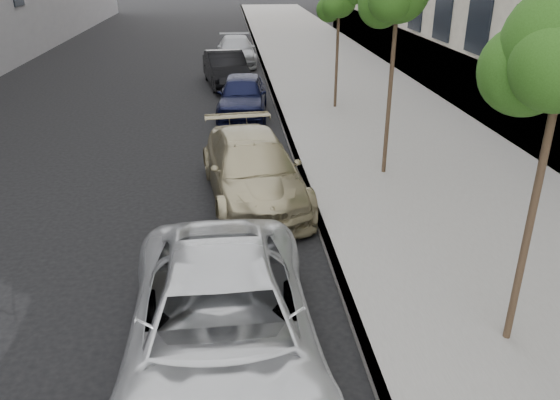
{
  "coord_description": "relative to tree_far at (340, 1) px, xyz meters",
  "views": [
    {
      "loc": [
        -0.58,
        -4.41,
        5.05
      ],
      "look_at": [
        0.17,
        3.48,
        1.5
      ],
      "focal_mm": 35.0,
      "sensor_mm": 36.0,
      "label": 1
    }
  ],
  "objects": [
    {
      "name": "suv",
      "position": [
        -3.33,
        -7.51,
        -3.0
      ],
      "size": [
        2.55,
        5.09,
        1.42
      ],
      "primitive_type": "imported",
      "rotation": [
        0.0,
        0.0,
        0.12
      ],
      "color": "tan",
      "rests_on": "ground"
    },
    {
      "name": "sedan_blue",
      "position": [
        -3.33,
        -0.33,
        -3.01
      ],
      "size": [
        1.96,
        4.2,
        1.39
      ],
      "primitive_type": "imported",
      "rotation": [
        0.0,
        0.0,
        -0.08
      ],
      "color": "black",
      "rests_on": "ground"
    },
    {
      "name": "tree_far",
      "position": [
        0.0,
        0.0,
        0.0
      ],
      "size": [
        1.52,
        1.32,
        4.32
      ],
      "color": "#38281C",
      "rests_on": "sidewalk"
    },
    {
      "name": "sedan_black",
      "position": [
        -3.87,
        4.46,
        -3.0
      ],
      "size": [
        2.13,
        4.48,
        1.42
      ],
      "primitive_type": "imported",
      "rotation": [
        0.0,
        0.0,
        0.15
      ],
      "color": "black",
      "rests_on": "ground"
    },
    {
      "name": "sidewalk",
      "position": [
        1.07,
        9.5,
        -3.63
      ],
      "size": [
        6.4,
        72.0,
        0.14
      ],
      "primitive_type": "cube",
      "color": "gray",
      "rests_on": "ground"
    },
    {
      "name": "sedan_rear",
      "position": [
        -3.33,
        9.54,
        -3.03
      ],
      "size": [
        1.97,
        4.68,
        1.35
      ],
      "primitive_type": "imported",
      "rotation": [
        0.0,
        0.0,
        0.02
      ],
      "color": "#9C9FA4",
      "rests_on": "ground"
    },
    {
      "name": "curb",
      "position": [
        -2.05,
        9.5,
        -3.63
      ],
      "size": [
        0.15,
        72.0,
        0.14
      ],
      "primitive_type": "cube",
      "color": "#9E9B93",
      "rests_on": "ground"
    },
    {
      "name": "minivan",
      "position": [
        -4.0,
        -13.2,
        -2.97
      ],
      "size": [
        2.57,
        5.35,
        1.47
      ],
      "primitive_type": "imported",
      "rotation": [
        0.0,
        0.0,
        0.02
      ],
      "color": "silver",
      "rests_on": "ground"
    }
  ]
}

